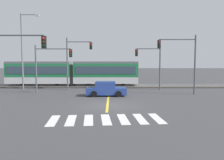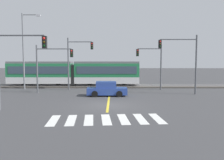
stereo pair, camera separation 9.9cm
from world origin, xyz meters
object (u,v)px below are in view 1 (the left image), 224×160
(sedan_crossing, at_px, (107,89))
(street_lamp_west, at_px, (25,47))
(traffic_light_mid_right, at_px, (184,55))
(traffic_light_far_right, at_px, (152,60))
(traffic_light_near_left, at_px, (15,57))
(traffic_light_far_left, at_px, (76,56))
(light_rail_tram, at_px, (74,72))
(traffic_light_mid_left, at_px, (50,61))

(sedan_crossing, distance_m, street_lamp_west, 13.43)
(traffic_light_mid_right, relative_size, traffic_light_far_right, 1.13)
(traffic_light_near_left, xyz_separation_m, traffic_light_far_left, (2.59, 12.42, 0.30))
(sedan_crossing, bearing_deg, traffic_light_mid_right, 8.51)
(sedan_crossing, distance_m, traffic_light_far_left, 7.35)
(light_rail_tram, xyz_separation_m, traffic_light_near_left, (-1.59, -16.30, 1.91))
(traffic_light_mid_right, bearing_deg, sedan_crossing, -171.49)
(street_lamp_west, bearing_deg, traffic_light_mid_left, -42.55)
(traffic_light_far_left, bearing_deg, traffic_light_near_left, -101.78)
(traffic_light_mid_right, xyz_separation_m, traffic_light_near_left, (-15.00, -8.66, -0.34))
(traffic_light_far_right, bearing_deg, traffic_light_mid_right, -55.62)
(light_rail_tram, xyz_separation_m, traffic_light_mid_left, (-1.55, -6.71, 1.64))
(sedan_crossing, xyz_separation_m, street_lamp_west, (-10.89, 6.17, 4.85))
(light_rail_tram, height_order, traffic_light_near_left, traffic_light_near_left)
(street_lamp_west, bearing_deg, sedan_crossing, -29.51)
(traffic_light_far_right, relative_size, traffic_light_far_left, 0.88)
(sedan_crossing, height_order, traffic_light_far_left, traffic_light_far_left)
(light_rail_tram, xyz_separation_m, traffic_light_far_right, (10.65, -3.61, 1.70))
(light_rail_tram, bearing_deg, traffic_light_mid_right, -29.67)
(sedan_crossing, bearing_deg, traffic_light_far_right, 43.10)
(traffic_light_near_left, bearing_deg, traffic_light_far_left, 78.22)
(light_rail_tram, xyz_separation_m, street_lamp_west, (-5.89, -2.73, 3.50))
(sedan_crossing, distance_m, traffic_light_near_left, 10.44)
(traffic_light_near_left, distance_m, traffic_light_mid_left, 9.59)
(sedan_crossing, xyz_separation_m, traffic_light_mid_right, (8.40, 1.26, 3.61))
(traffic_light_near_left, relative_size, street_lamp_west, 0.61)
(traffic_light_far_right, bearing_deg, traffic_light_far_left, -178.46)
(traffic_light_mid_right, bearing_deg, traffic_light_far_left, 163.11)
(traffic_light_far_right, distance_m, traffic_light_near_left, 17.63)
(traffic_light_mid_right, relative_size, traffic_light_mid_left, 1.19)
(traffic_light_mid_right, bearing_deg, street_lamp_west, 165.72)
(traffic_light_mid_right, relative_size, traffic_light_near_left, 1.10)
(traffic_light_mid_right, bearing_deg, traffic_light_mid_left, 176.44)
(traffic_light_near_left, height_order, traffic_light_far_left, traffic_light_far_left)
(sedan_crossing, bearing_deg, traffic_light_far_left, 128.58)
(traffic_light_mid_right, bearing_deg, traffic_light_near_left, -150.01)
(light_rail_tram, bearing_deg, street_lamp_west, -155.15)
(traffic_light_near_left, bearing_deg, traffic_light_mid_left, 89.76)
(traffic_light_mid_right, relative_size, street_lamp_west, 0.66)
(traffic_light_far_right, height_order, street_lamp_west, street_lamp_west)
(traffic_light_near_left, xyz_separation_m, traffic_light_mid_left, (0.04, 9.59, -0.28))
(traffic_light_mid_left, height_order, traffic_light_far_left, traffic_light_far_left)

